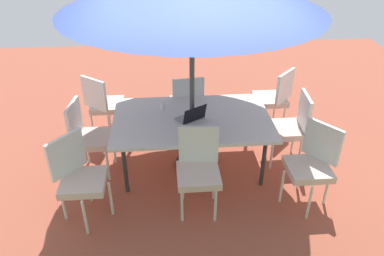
{
  "coord_description": "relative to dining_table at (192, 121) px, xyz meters",
  "views": [
    {
      "loc": [
        0.33,
        4.01,
        3.02
      ],
      "look_at": [
        0.0,
        0.0,
        0.58
      ],
      "focal_mm": 35.06,
      "sensor_mm": 36.0,
      "label": 1
    }
  ],
  "objects": [
    {
      "name": "ground_plane",
      "position": [
        0.0,
        0.0,
        -0.69
      ],
      "size": [
        10.0,
        10.0,
        0.02
      ],
      "primitive_type": "cube",
      "color": "#9E4C38"
    },
    {
      "name": "dining_table",
      "position": [
        0.0,
        0.0,
        0.0
      ],
      "size": [
        1.95,
        1.23,
        0.72
      ],
      "color": "silver",
      "rests_on": "ground_plane"
    },
    {
      "name": "chair_east",
      "position": [
        1.28,
        0.01,
        -0.13
      ],
      "size": [
        0.48,
        0.47,
        0.98
      ],
      "rotation": [
        0.0,
        0.0,
        4.59
      ],
      "color": "beige",
      "rests_on": "ground_plane"
    },
    {
      "name": "chair_northeast",
      "position": [
        1.26,
        0.82,
        -0.13
      ],
      "size": [
        0.59,
        0.58,
        0.98
      ],
      "rotation": [
        0.0,
        0.0,
        4.0
      ],
      "color": "beige",
      "rests_on": "ground_plane"
    },
    {
      "name": "chair_north",
      "position": [
        -0.01,
        0.78,
        -0.13
      ],
      "size": [
        0.47,
        0.48,
        0.98
      ],
      "rotation": [
        0.0,
        0.0,
        3.06
      ],
      "color": "beige",
      "rests_on": "ground_plane"
    },
    {
      "name": "chair_northwest",
      "position": [
        -1.27,
        0.79,
        -0.13
      ],
      "size": [
        0.58,
        0.58,
        0.98
      ],
      "rotation": [
        0.0,
        0.0,
        2.23
      ],
      "color": "beige",
      "rests_on": "ground_plane"
    },
    {
      "name": "chair_south",
      "position": [
        0.02,
        -0.76,
        -0.13
      ],
      "size": [
        0.47,
        0.48,
        0.98
      ],
      "rotation": [
        0.0,
        0.0,
        0.12
      ],
      "color": "beige",
      "rests_on": "ground_plane"
    },
    {
      "name": "chair_southeast",
      "position": [
        1.2,
        -0.84,
        -0.13
      ],
      "size": [
        0.58,
        0.58,
        0.98
      ],
      "rotation": [
        0.0,
        0.0,
        5.62
      ],
      "color": "beige",
      "rests_on": "ground_plane"
    },
    {
      "name": "chair_west",
      "position": [
        -1.28,
        -0.01,
        -0.13
      ],
      "size": [
        0.48,
        0.47,
        0.98
      ],
      "rotation": [
        0.0,
        0.0,
        1.49
      ],
      "color": "beige",
      "rests_on": "ground_plane"
    },
    {
      "name": "chair_southwest",
      "position": [
        -1.28,
        -0.84,
        -0.13
      ],
      "size": [
        0.59,
        0.59,
        0.98
      ],
      "rotation": [
        0.0,
        0.0,
        0.8
      ],
      "color": "beige",
      "rests_on": "ground_plane"
    },
    {
      "name": "laptop",
      "position": [
        0.01,
        0.05,
        0.09
      ],
      "size": [
        0.4,
        0.38,
        0.21
      ],
      "rotation": [
        0.0,
        0.0,
        0.54
      ],
      "color": "gray",
      "rests_on": "dining_table"
    },
    {
      "name": "cup",
      "position": [
        0.36,
        -0.26,
        0.09
      ],
      "size": [
        0.06,
        0.06,
        0.1
      ],
      "primitive_type": "cylinder",
      "color": "white",
      "rests_on": "dining_table"
    }
  ]
}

